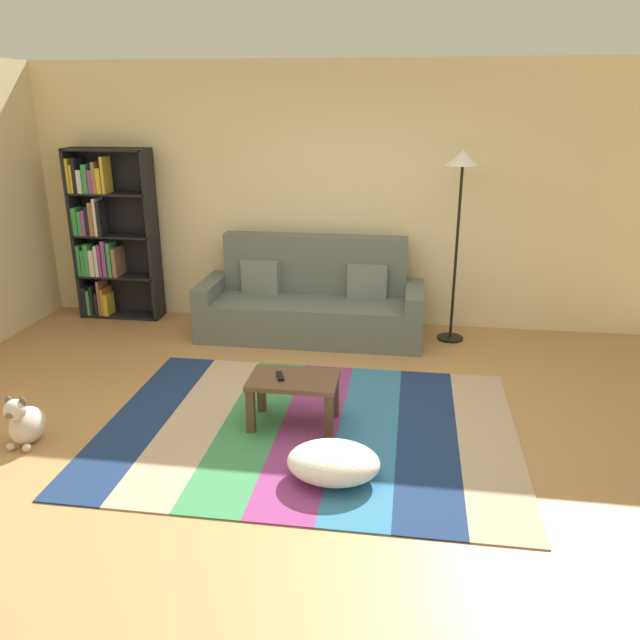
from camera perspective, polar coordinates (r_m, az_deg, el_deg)
ground_plane at (r=4.76m, az=-1.16°, el=-9.94°), size 14.00×14.00×0.00m
back_wall at (r=6.75m, az=2.38°, el=10.98°), size 6.80×0.10×2.70m
rug at (r=4.78m, az=-0.97°, el=-9.69°), size 3.04×2.29×0.01m
couch at (r=6.50m, az=-0.74°, el=1.50°), size 2.26×0.80×1.00m
bookshelf at (r=7.33m, az=-18.70°, el=7.23°), size 0.90×0.28×1.84m
coffee_table at (r=4.71m, az=-2.39°, el=-6.10°), size 0.65×0.42×0.37m
pouf at (r=4.15m, az=1.21°, el=-12.68°), size 0.60×0.46×0.23m
dog at (r=4.98m, az=-24.97°, el=-8.38°), size 0.22×0.35×0.40m
standing_lamp at (r=6.24m, az=12.58°, el=11.87°), size 0.32×0.32×1.87m
tv_remote at (r=4.69m, az=-3.61°, el=-5.06°), size 0.09×0.16×0.02m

